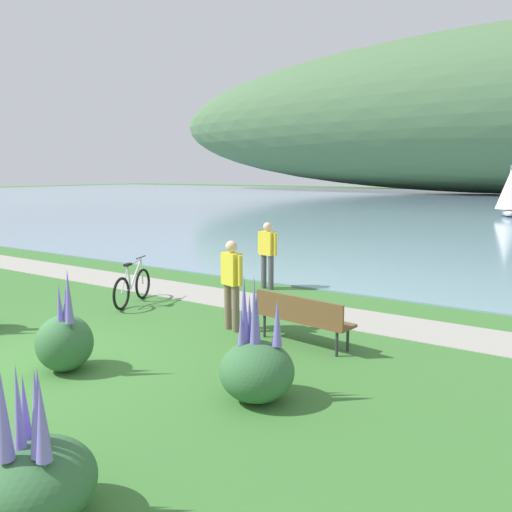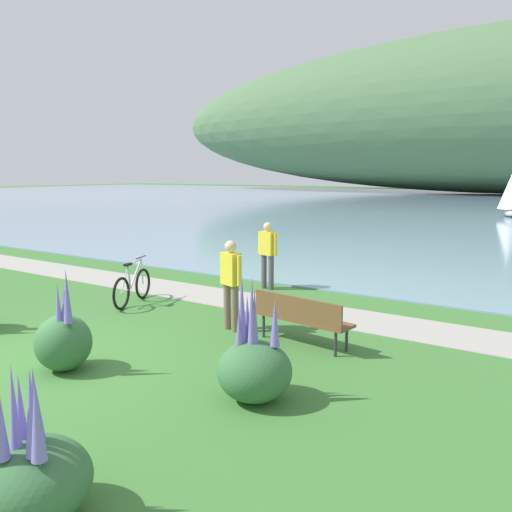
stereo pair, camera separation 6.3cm
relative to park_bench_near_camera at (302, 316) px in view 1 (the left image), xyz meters
name	(u,v)px [view 1 (the left image)]	position (x,y,z in m)	size (l,w,h in m)	color
ground_plane	(25,366)	(-3.11, -3.22, -0.52)	(200.00, 200.00, 0.00)	#3D7533
bay_water	(504,205)	(-3.11, 43.98, -0.50)	(180.00, 80.00, 0.04)	#7A99B2
shoreline_path	(226,298)	(-3.11, 2.00, -0.52)	(60.00, 1.50, 0.01)	#A39E93
park_bench_near_camera	(302,316)	(0.00, 0.00, 0.00)	(1.85, 0.72, 0.88)	brown
bicycle_leaning_near_bench	(133,287)	(-4.55, 0.40, -0.12)	(0.66, 1.68, 1.01)	black
person_at_shoreline	(267,251)	(-2.84, 3.41, 0.46)	(0.60, 0.27, 1.71)	#4C4C51
person_on_the_grass	(232,279)	(-1.51, 0.03, 0.46)	(0.59, 0.32, 1.71)	#72604C
echium_bush_beside_closest	(65,341)	(-2.41, -2.99, -0.07)	(0.84, 0.84, 1.59)	#386B3D
echium_bush_mid_cluster	(257,367)	(0.56, -2.27, -0.07)	(0.98, 0.98, 1.68)	#386B3D
echium_bush_far_cluster	(34,477)	(0.31, -5.32, -0.11)	(1.04, 1.04, 1.47)	#386B3D
sailboat_nearest_to_shore	(510,192)	(-0.96, 30.73, 1.12)	(2.04, 3.00, 3.40)	white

